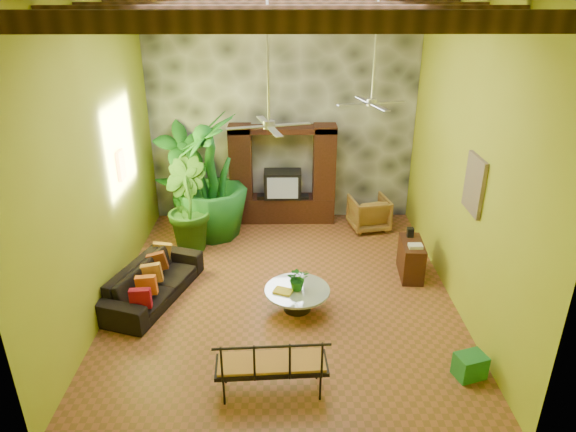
{
  "coord_description": "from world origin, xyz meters",
  "views": [
    {
      "loc": [
        0.0,
        -7.97,
        5.11
      ],
      "look_at": [
        0.09,
        0.2,
        1.42
      ],
      "focal_mm": 32.0,
      "sensor_mm": 36.0,
      "label": 1
    }
  ],
  "objects_px": {
    "sofa": "(153,282)",
    "tall_plant_c": "(211,177)",
    "tall_plant_b": "(186,205)",
    "green_bin": "(470,366)",
    "iron_bench": "(271,364)",
    "side_console": "(411,259)",
    "ceiling_fan_back": "(372,91)",
    "tall_plant_a": "(185,175)",
    "ceiling_fan_front": "(269,111)",
    "entertainment_center": "(283,182)",
    "coffee_table": "(297,296)",
    "wicker_armchair": "(369,213)"
  },
  "relations": [
    {
      "from": "wicker_armchair",
      "to": "tall_plant_b",
      "type": "bearing_deg",
      "value": 2.13
    },
    {
      "from": "tall_plant_c",
      "to": "sofa",
      "type": "bearing_deg",
      "value": -106.88
    },
    {
      "from": "tall_plant_c",
      "to": "green_bin",
      "type": "distance_m",
      "value": 6.34
    },
    {
      "from": "entertainment_center",
      "to": "ceiling_fan_back",
      "type": "distance_m",
      "value": 3.5
    },
    {
      "from": "green_bin",
      "to": "tall_plant_c",
      "type": "bearing_deg",
      "value": 132.16
    },
    {
      "from": "sofa",
      "to": "green_bin",
      "type": "xyz_separation_m",
      "value": [
        4.95,
        -2.08,
        -0.14
      ]
    },
    {
      "from": "wicker_armchair",
      "to": "side_console",
      "type": "xyz_separation_m",
      "value": [
        0.48,
        -2.1,
        -0.03
      ]
    },
    {
      "from": "tall_plant_a",
      "to": "green_bin",
      "type": "height_order",
      "value": "tall_plant_a"
    },
    {
      "from": "green_bin",
      "to": "side_console",
      "type": "bearing_deg",
      "value": 94.24
    },
    {
      "from": "sofa",
      "to": "coffee_table",
      "type": "xyz_separation_m",
      "value": [
        2.54,
        -0.39,
        -0.07
      ]
    },
    {
      "from": "side_console",
      "to": "green_bin",
      "type": "distance_m",
      "value": 2.83
    },
    {
      "from": "ceiling_fan_back",
      "to": "iron_bench",
      "type": "height_order",
      "value": "ceiling_fan_back"
    },
    {
      "from": "tall_plant_b",
      "to": "green_bin",
      "type": "relative_size",
      "value": 4.74
    },
    {
      "from": "ceiling_fan_front",
      "to": "tall_plant_a",
      "type": "xyz_separation_m",
      "value": [
        -1.99,
        3.37,
        -2.21
      ]
    },
    {
      "from": "ceiling_fan_front",
      "to": "side_console",
      "type": "xyz_separation_m",
      "value": [
        2.64,
        0.97,
        -3.05
      ]
    },
    {
      "from": "sofa",
      "to": "tall_plant_c",
      "type": "relative_size",
      "value": 0.81
    },
    {
      "from": "tall_plant_b",
      "to": "green_bin",
      "type": "bearing_deg",
      "value": -40.85
    },
    {
      "from": "side_console",
      "to": "entertainment_center",
      "type": "bearing_deg",
      "value": 137.65
    },
    {
      "from": "iron_bench",
      "to": "tall_plant_b",
      "type": "bearing_deg",
      "value": 109.64
    },
    {
      "from": "sofa",
      "to": "side_console",
      "type": "distance_m",
      "value": 4.8
    },
    {
      "from": "iron_bench",
      "to": "green_bin",
      "type": "xyz_separation_m",
      "value": [
        2.81,
        0.35,
        -0.36
      ]
    },
    {
      "from": "coffee_table",
      "to": "green_bin",
      "type": "distance_m",
      "value": 2.94
    },
    {
      "from": "ceiling_fan_front",
      "to": "tall_plant_a",
      "type": "height_order",
      "value": "ceiling_fan_front"
    },
    {
      "from": "tall_plant_c",
      "to": "side_console",
      "type": "relative_size",
      "value": 3.12
    },
    {
      "from": "entertainment_center",
      "to": "tall_plant_b",
      "type": "xyz_separation_m",
      "value": [
        -1.99,
        -1.37,
        0.01
      ]
    },
    {
      "from": "entertainment_center",
      "to": "tall_plant_c",
      "type": "distance_m",
      "value": 1.76
    },
    {
      "from": "tall_plant_a",
      "to": "coffee_table",
      "type": "xyz_separation_m",
      "value": [
        2.44,
        -3.53,
        -0.94
      ]
    },
    {
      "from": "tall_plant_b",
      "to": "side_console",
      "type": "xyz_separation_m",
      "value": [
        4.43,
        -1.2,
        -0.62
      ]
    },
    {
      "from": "ceiling_fan_front",
      "to": "side_console",
      "type": "distance_m",
      "value": 4.15
    },
    {
      "from": "entertainment_center",
      "to": "iron_bench",
      "type": "distance_m",
      "value": 5.75
    },
    {
      "from": "green_bin",
      "to": "entertainment_center",
      "type": "bearing_deg",
      "value": 116.21
    },
    {
      "from": "tall_plant_b",
      "to": "tall_plant_c",
      "type": "height_order",
      "value": "tall_plant_c"
    },
    {
      "from": "tall_plant_a",
      "to": "iron_bench",
      "type": "height_order",
      "value": "tall_plant_a"
    },
    {
      "from": "sofa",
      "to": "tall_plant_c",
      "type": "bearing_deg",
      "value": 1.36
    },
    {
      "from": "side_console",
      "to": "ceiling_fan_back",
      "type": "bearing_deg",
      "value": 147.19
    },
    {
      "from": "tall_plant_b",
      "to": "iron_bench",
      "type": "height_order",
      "value": "tall_plant_b"
    },
    {
      "from": "tall_plant_a",
      "to": "iron_bench",
      "type": "distance_m",
      "value": 5.96
    },
    {
      "from": "sofa",
      "to": "green_bin",
      "type": "distance_m",
      "value": 5.37
    },
    {
      "from": "ceiling_fan_back",
      "to": "tall_plant_c",
      "type": "xyz_separation_m",
      "value": [
        -3.13,
        1.17,
        -2.04
      ]
    },
    {
      "from": "tall_plant_b",
      "to": "iron_bench",
      "type": "xyz_separation_m",
      "value": [
        1.83,
        -4.36,
        -0.44
      ]
    },
    {
      "from": "ceiling_fan_front",
      "to": "tall_plant_b",
      "type": "bearing_deg",
      "value": 129.59
    },
    {
      "from": "tall_plant_b",
      "to": "side_console",
      "type": "height_order",
      "value": "tall_plant_b"
    },
    {
      "from": "tall_plant_c",
      "to": "coffee_table",
      "type": "distance_m",
      "value": 3.6
    },
    {
      "from": "tall_plant_b",
      "to": "green_bin",
      "type": "xyz_separation_m",
      "value": [
        4.64,
        -4.01,
        -0.79
      ]
    },
    {
      "from": "coffee_table",
      "to": "iron_bench",
      "type": "bearing_deg",
      "value": -101.12
    },
    {
      "from": "wicker_armchair",
      "to": "coffee_table",
      "type": "bearing_deg",
      "value": 51.27
    },
    {
      "from": "tall_plant_b",
      "to": "tall_plant_a",
      "type": "bearing_deg",
      "value": 99.51
    },
    {
      "from": "tall_plant_c",
      "to": "side_console",
      "type": "bearing_deg",
      "value": -24.41
    },
    {
      "from": "iron_bench",
      "to": "side_console",
      "type": "relative_size",
      "value": 1.75
    },
    {
      "from": "side_console",
      "to": "iron_bench",
      "type": "bearing_deg",
      "value": -125.35
    }
  ]
}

